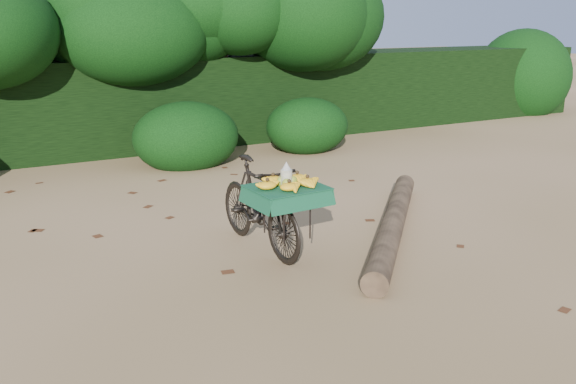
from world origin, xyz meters
TOP-DOWN VIEW (x-y plane):
  - ground at (0.00, 0.00)m, footprint 80.00×80.00m
  - vendor_bicycle at (0.84, -0.11)m, footprint 0.79×1.82m
  - fallen_log at (2.51, -0.39)m, footprint 2.78×2.96m
  - hedge_backdrop at (0.00, 6.30)m, footprint 26.00×1.80m
  - tree_row at (-0.65, 5.50)m, footprint 14.50×2.00m
  - bush_clumps at (0.50, 4.30)m, footprint 8.80×1.70m
  - leaf_litter at (0.00, 0.65)m, footprint 7.00×7.30m

SIDE VIEW (x-z plane):
  - ground at x=0.00m, z-range 0.00..0.00m
  - leaf_litter at x=0.00m, z-range 0.00..0.01m
  - fallen_log at x=2.51m, z-range 0.00..0.27m
  - bush_clumps at x=0.50m, z-range 0.00..0.90m
  - vendor_bicycle at x=0.84m, z-range 0.01..1.07m
  - hedge_backdrop at x=0.00m, z-range 0.00..1.80m
  - tree_row at x=-0.65m, z-range 0.00..4.00m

